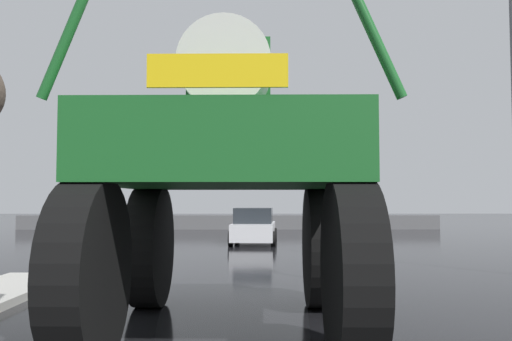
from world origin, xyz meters
name	(u,v)px	position (x,y,z in m)	size (l,w,h in m)	color
ground_plane	(211,253)	(0.00, 18.00, 0.00)	(120.00, 120.00, 0.00)	black
oversize_sprayer	(229,175)	(1.06, 6.74, 2.16)	(4.09, 5.44, 5.13)	black
sedan_ahead	(254,227)	(1.52, 22.23, 0.71)	(2.10, 4.21, 1.52)	silver
traffic_signal_near_right	(349,165)	(3.54, 10.99, 2.59)	(0.24, 0.54, 3.55)	slate
roadside_barrier	(229,222)	(0.00, 33.87, 0.45)	(26.97, 0.24, 0.90)	#59595B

